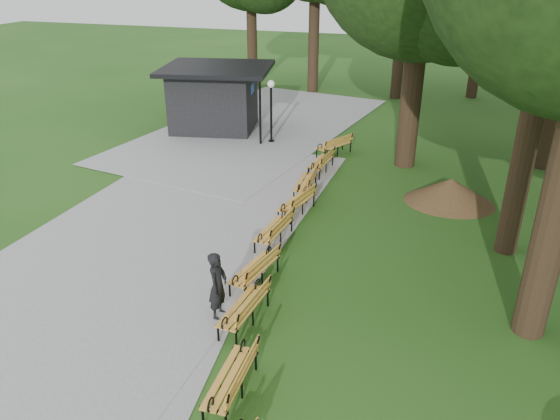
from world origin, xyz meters
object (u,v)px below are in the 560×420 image
(kiosk, at_px, (214,98))
(bench_4, at_px, (274,230))
(bench_7, at_px, (321,162))
(bench_8, at_px, (334,145))
(dirt_mound, at_px, (450,191))
(bench_1, at_px, (231,378))
(bench_6, at_px, (305,182))
(lamp_post, at_px, (271,98))
(bench_3, at_px, (254,269))
(person, at_px, (218,286))
(bench_2, at_px, (244,307))
(bench_5, at_px, (297,202))

(kiosk, bearing_deg, bench_4, -68.84)
(bench_7, xyz_separation_m, bench_8, (0.05, 2.14, 0.00))
(bench_4, relative_size, bench_7, 1.00)
(dirt_mound, bearing_deg, bench_1, -109.29)
(bench_4, bearing_deg, bench_6, -172.53)
(dirt_mound, height_order, bench_8, dirt_mound)
(bench_6, relative_size, bench_8, 1.00)
(lamp_post, relative_size, bench_7, 1.47)
(bench_3, relative_size, bench_7, 1.00)
(lamp_post, distance_m, bench_6, 6.18)
(person, height_order, bench_2, person)
(bench_1, height_order, bench_4, same)
(bench_2, height_order, bench_7, same)
(person, distance_m, bench_8, 11.87)
(lamp_post, xyz_separation_m, bench_1, (4.17, -15.00, -1.60))
(person, relative_size, lamp_post, 0.60)
(bench_1, height_order, bench_8, same)
(bench_8, bearing_deg, person, 28.83)
(bench_5, distance_m, bench_8, 6.01)
(bench_2, distance_m, bench_8, 11.94)
(lamp_post, height_order, bench_3, lamp_post)
(lamp_post, xyz_separation_m, bench_2, (3.60, -12.79, -1.60))
(bench_4, height_order, bench_6, same)
(bench_2, height_order, bench_4, same)
(bench_5, bearing_deg, bench_8, -167.21)
(bench_5, height_order, bench_6, same)
(lamp_post, xyz_separation_m, bench_8, (3.06, -0.86, -1.60))
(bench_1, relative_size, bench_3, 1.00)
(bench_1, xyz_separation_m, bench_7, (-1.16, 11.99, 0.00))
(person, bearing_deg, bench_8, -1.59)
(lamp_post, bearing_deg, bench_4, -71.18)
(person, height_order, dirt_mound, person)
(person, distance_m, bench_6, 7.57)
(bench_7, distance_m, bench_8, 2.14)
(bench_2, distance_m, bench_3, 1.64)
(bench_8, bearing_deg, bench_2, 31.94)
(bench_6, bearing_deg, dirt_mound, 95.35)
(kiosk, bearing_deg, bench_1, -76.11)
(bench_1, distance_m, bench_2, 2.28)
(bench_1, distance_m, bench_5, 8.19)
(bench_3, height_order, bench_5, same)
(bench_2, xyz_separation_m, bench_8, (-0.53, 11.93, 0.00))
(bench_3, relative_size, bench_8, 1.00)
(bench_5, bearing_deg, bench_7, -166.05)
(bench_5, relative_size, bench_6, 1.00)
(person, xyz_separation_m, bench_2, (0.65, -0.06, -0.40))
(dirt_mound, height_order, bench_5, dirt_mound)
(person, relative_size, bench_7, 0.89)
(person, relative_size, bench_8, 0.89)
(bench_4, distance_m, bench_5, 2.09)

